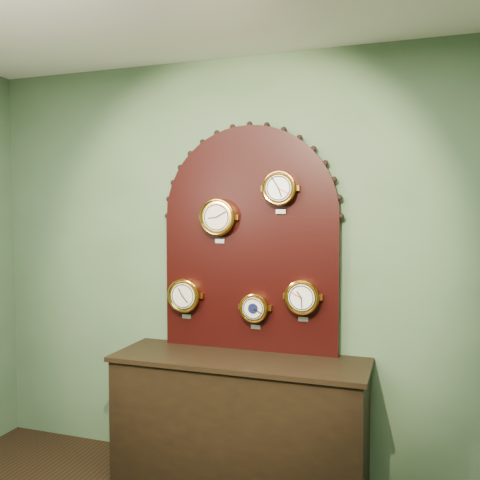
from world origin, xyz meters
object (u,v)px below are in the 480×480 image
(roman_clock, at_px, (218,217))
(arabic_clock, at_px, (280,188))
(shop_counter, at_px, (239,424))
(tide_clock, at_px, (302,297))
(display_board, at_px, (249,232))
(barometer, at_px, (254,308))
(hygrometer, at_px, (185,295))

(roman_clock, distance_m, arabic_clock, 0.46)
(shop_counter, distance_m, tide_clock, 0.91)
(display_board, height_order, roman_clock, display_board)
(shop_counter, xyz_separation_m, tide_clock, (0.38, 0.15, 0.81))
(barometer, relative_size, tide_clock, 0.89)
(shop_counter, bearing_deg, display_board, 90.00)
(display_board, bearing_deg, arabic_clock, -16.61)
(roman_clock, xyz_separation_m, barometer, (0.26, 0.00, -0.60))
(hygrometer, distance_m, tide_clock, 0.82)
(roman_clock, height_order, hygrometer, roman_clock)
(roman_clock, relative_size, hygrometer, 1.06)
(shop_counter, xyz_separation_m, barometer, (0.06, 0.15, 0.73))
(display_board, xyz_separation_m, tide_clock, (0.38, -0.07, -0.41))
(roman_clock, xyz_separation_m, hygrometer, (-0.25, 0.00, -0.54))
(arabic_clock, bearing_deg, display_board, 163.39)
(hygrometer, relative_size, barometer, 1.15)
(arabic_clock, height_order, barometer, arabic_clock)
(display_board, relative_size, tide_clock, 5.52)
(arabic_clock, bearing_deg, shop_counter, -145.48)
(arabic_clock, xyz_separation_m, barometer, (-0.17, 0.00, -0.78))
(shop_counter, height_order, barometer, barometer)
(shop_counter, xyz_separation_m, roman_clock, (-0.20, 0.15, 1.32))
(shop_counter, height_order, hygrometer, hygrometer)
(barometer, bearing_deg, arabic_clock, -0.20)
(arabic_clock, height_order, tide_clock, arabic_clock)
(arabic_clock, bearing_deg, barometer, 179.80)
(tide_clock, bearing_deg, display_board, 169.94)
(shop_counter, distance_m, arabic_clock, 1.53)
(roman_clock, height_order, arabic_clock, arabic_clock)
(tide_clock, bearing_deg, arabic_clock, 179.98)
(roman_clock, height_order, tide_clock, roman_clock)
(display_board, distance_m, arabic_clock, 0.37)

